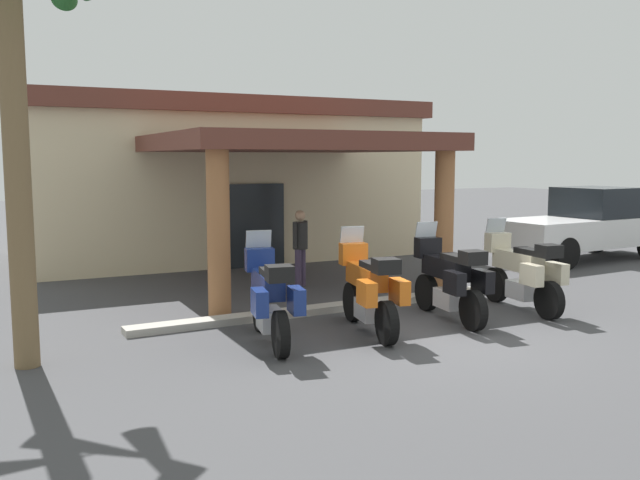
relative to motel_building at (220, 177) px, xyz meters
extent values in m
plane|color=#424244|center=(-0.09, -9.79, -2.20)|extent=(80.00, 80.00, 0.00)
cube|color=beige|center=(0.01, 0.25, -0.28)|extent=(10.53, 5.46, 3.85)
cube|color=#1E2328|center=(-0.09, -2.34, -1.15)|extent=(1.80, 0.17, 2.10)
cube|color=brown|center=(-0.19, -4.93, 0.85)|extent=(5.72, 5.53, 0.35)
cylinder|color=#9E663D|center=(-2.63, -7.10, -0.76)|extent=(0.40, 0.40, 2.88)
cylinder|color=#9E663D|center=(2.08, -7.28, -0.76)|extent=(0.40, 0.40, 2.88)
cube|color=brown|center=(0.01, 0.25, 1.87)|extent=(10.94, 5.88, 0.44)
cylinder|color=black|center=(-2.40, -8.32, -1.87)|extent=(0.28, 0.67, 0.66)
cylinder|color=black|center=(-2.75, -9.83, -1.87)|extent=(0.28, 0.67, 0.66)
cube|color=silver|center=(-2.58, -9.10, -1.83)|extent=(0.44, 0.62, 0.32)
cube|color=navy|center=(-2.55, -8.96, -1.32)|extent=(0.55, 1.19, 0.34)
cube|color=black|center=(-2.63, -9.30, -1.10)|extent=(0.41, 0.65, 0.10)
cube|color=navy|center=(-2.41, -8.34, -1.05)|extent=(0.48, 0.33, 0.36)
cube|color=#B2BCC6|center=(-2.39, -8.26, -0.77)|extent=(0.42, 0.20, 0.36)
cube|color=navy|center=(-2.97, -9.63, -1.44)|extent=(0.27, 0.47, 0.36)
cube|color=navy|center=(-2.46, -9.75, -1.44)|extent=(0.27, 0.47, 0.36)
cube|color=black|center=(-2.74, -9.79, -1.03)|extent=(0.42, 0.39, 0.22)
cylinder|color=black|center=(-0.77, -8.47, -1.87)|extent=(0.28, 0.67, 0.66)
cylinder|color=black|center=(-1.10, -9.98, -1.87)|extent=(0.28, 0.67, 0.66)
cube|color=silver|center=(-0.94, -9.25, -1.83)|extent=(0.43, 0.61, 0.32)
cube|color=orange|center=(-0.91, -9.10, -1.32)|extent=(0.54, 1.19, 0.34)
cube|color=black|center=(-0.98, -9.45, -1.10)|extent=(0.40, 0.65, 0.10)
cube|color=orange|center=(-0.78, -8.49, -1.05)|extent=(0.48, 0.33, 0.36)
cube|color=#B2BCC6|center=(-0.76, -8.41, -0.77)|extent=(0.42, 0.20, 0.36)
cube|color=orange|center=(-1.32, -9.78, -1.44)|extent=(0.27, 0.47, 0.36)
cube|color=orange|center=(-0.81, -9.89, -1.44)|extent=(0.27, 0.47, 0.36)
cube|color=black|center=(-1.09, -9.93, -1.03)|extent=(0.42, 0.39, 0.22)
cylinder|color=black|center=(0.82, -8.40, -1.87)|extent=(0.24, 0.67, 0.66)
cylinder|color=black|center=(0.58, -9.93, -1.87)|extent=(0.24, 0.67, 0.66)
cube|color=silver|center=(0.70, -9.19, -1.83)|extent=(0.40, 0.60, 0.32)
cube|color=black|center=(0.72, -9.04, -1.32)|extent=(0.47, 1.18, 0.34)
cube|color=black|center=(0.67, -9.39, -1.10)|extent=(0.37, 0.64, 0.10)
cube|color=black|center=(0.82, -8.42, -1.05)|extent=(0.47, 0.31, 0.36)
cube|color=#B2BCC6|center=(0.83, -8.34, -0.77)|extent=(0.41, 0.18, 0.36)
cube|color=black|center=(0.35, -9.74, -1.44)|extent=(0.25, 0.46, 0.36)
cube|color=black|center=(0.86, -9.82, -1.44)|extent=(0.25, 0.46, 0.36)
cube|color=black|center=(0.59, -9.88, -1.03)|extent=(0.41, 0.37, 0.22)
cylinder|color=black|center=(2.45, -8.42, -1.87)|extent=(0.23, 0.67, 0.66)
cylinder|color=black|center=(2.23, -9.95, -1.87)|extent=(0.23, 0.67, 0.66)
cube|color=silver|center=(2.34, -9.21, -1.83)|extent=(0.40, 0.60, 0.32)
cube|color=beige|center=(2.36, -9.06, -1.32)|extent=(0.46, 1.18, 0.34)
cube|color=black|center=(2.31, -9.41, -1.10)|extent=(0.36, 0.63, 0.10)
cube|color=beige|center=(2.45, -8.44, -1.05)|extent=(0.47, 0.30, 0.36)
cube|color=#B2BCC6|center=(2.46, -8.36, -0.77)|extent=(0.41, 0.17, 0.36)
cube|color=beige|center=(2.00, -9.77, -1.44)|extent=(0.24, 0.46, 0.36)
cube|color=beige|center=(2.51, -9.84, -1.44)|extent=(0.24, 0.46, 0.36)
cube|color=black|center=(2.24, -9.90, -1.03)|extent=(0.40, 0.37, 0.22)
cylinder|color=#3F334C|center=(-0.22, -5.29, -1.79)|extent=(0.14, 0.14, 0.81)
cylinder|color=#3F334C|center=(-0.06, -5.19, -1.79)|extent=(0.14, 0.14, 0.81)
cylinder|color=#262626|center=(-0.14, -5.24, -1.10)|extent=(0.32, 0.32, 0.57)
cylinder|color=#262626|center=(-0.33, -5.36, -1.07)|extent=(0.09, 0.09, 0.55)
cylinder|color=#262626|center=(0.05, -5.12, -1.07)|extent=(0.09, 0.09, 0.55)
sphere|color=tan|center=(-0.14, -5.24, -0.68)|extent=(0.22, 0.22, 0.22)
cylinder|color=black|center=(9.96, -4.50, -1.80)|extent=(0.81, 0.28, 0.80)
cylinder|color=black|center=(6.57, -4.64, -1.80)|extent=(0.81, 0.28, 0.80)
cylinder|color=black|center=(6.64, -6.34, -1.80)|extent=(0.81, 0.28, 0.80)
cube|color=silver|center=(8.30, -5.42, -1.43)|extent=(5.27, 2.11, 0.75)
cube|color=black|center=(8.80, -5.40, -0.65)|extent=(1.87, 1.82, 0.80)
cylinder|color=brown|center=(-5.86, -8.60, 0.31)|extent=(0.33, 0.33, 5.01)
cube|color=#ADA89E|center=(-0.12, -7.65, -2.14)|extent=(8.56, 0.36, 0.12)
camera|label=1|loc=(-6.59, -18.12, 0.53)|focal=38.25mm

